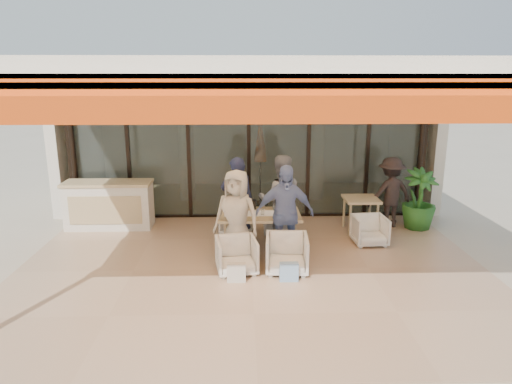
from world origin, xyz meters
TOP-DOWN VIEW (x-y plane):
  - ground at (0.00, 0.00)m, footprint 70.00×70.00m
  - terrace_floor at (0.00, 0.00)m, footprint 8.00×6.00m
  - terrace_structure at (0.00, -0.26)m, footprint 8.00×6.00m
  - glass_storefront at (0.00, 3.00)m, footprint 8.08×0.10m
  - interior_block at (0.01, 5.31)m, footprint 9.05×3.62m
  - host_counter at (-3.01, 2.30)m, footprint 1.85×0.65m
  - dining_table at (0.16, 0.88)m, footprint 1.50×0.90m
  - chair_far_left at (-0.25, 1.83)m, footprint 0.76×0.74m
  - chair_far_right at (0.59, 1.83)m, footprint 0.60×0.56m
  - chair_near_left at (-0.25, -0.07)m, footprint 0.74×0.71m
  - chair_near_right at (0.59, -0.07)m, footprint 0.74×0.70m
  - diner_navy at (-0.25, 1.33)m, footprint 0.64×0.43m
  - diner_grey at (0.59, 1.33)m, footprint 0.87×0.68m
  - diner_cream at (-0.25, 0.43)m, footprint 0.95×0.77m
  - diner_periwinkle at (0.59, 0.43)m, footprint 1.04×0.48m
  - tote_bag_cream at (-0.25, -0.47)m, footprint 0.30×0.10m
  - tote_bag_blue at (0.59, -0.47)m, footprint 0.30×0.10m
  - side_table at (2.33, 1.91)m, footprint 0.70×0.70m
  - side_chair at (2.33, 1.16)m, footprint 0.65×0.61m
  - standing_woman at (3.02, 2.19)m, footprint 1.11×0.80m
  - potted_palm at (3.61, 2.07)m, footprint 0.86×0.86m

SIDE VIEW (x-z plane):
  - ground at x=0.00m, z-range 0.00..0.00m
  - terrace_floor at x=0.00m, z-range 0.00..0.01m
  - tote_bag_cream at x=-0.25m, z-range 0.00..0.34m
  - tote_bag_blue at x=0.59m, z-range 0.00..0.34m
  - chair_far_right at x=0.59m, z-range 0.00..0.61m
  - chair_far_left at x=-0.25m, z-range 0.00..0.62m
  - side_chair at x=2.33m, z-range 0.00..0.64m
  - chair_near_left at x=-0.25m, z-range 0.00..0.67m
  - chair_near_right at x=0.59m, z-range 0.00..0.71m
  - host_counter at x=-3.01m, z-range 0.01..1.05m
  - side_table at x=2.33m, z-range 0.27..1.01m
  - potted_palm at x=3.61m, z-range 0.00..1.32m
  - dining_table at x=0.16m, z-range 0.22..1.15m
  - standing_woman at x=3.02m, z-range 0.00..1.55m
  - diner_cream at x=-0.25m, z-range 0.00..1.67m
  - diner_navy at x=-0.25m, z-range 0.00..1.73m
  - diner_periwinkle at x=0.59m, z-range 0.00..1.75m
  - diner_grey at x=0.59m, z-range 0.00..1.76m
  - glass_storefront at x=0.00m, z-range 0.00..3.20m
  - interior_block at x=0.01m, z-range 0.47..3.99m
  - terrace_structure at x=0.00m, z-range 1.55..4.95m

